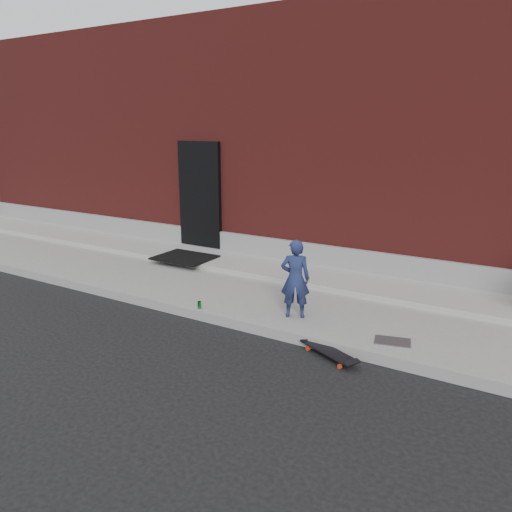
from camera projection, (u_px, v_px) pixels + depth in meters
The scene contains 9 objects.
ground at pixel (221, 326), 7.31m from camera, with size 80.00×80.00×0.00m, color black.
sidewalk at pixel (272, 293), 8.53m from camera, with size 20.00×3.00×0.15m, color gray.
apron at pixel (296, 273), 9.24m from camera, with size 20.00×1.20×0.10m, color #959691.
building at pixel (380, 139), 12.45m from camera, with size 20.00×8.10×5.00m.
child at pixel (295, 279), 7.14m from camera, with size 0.42×0.28×1.15m, color navy.
skateboard at pixel (329, 352), 6.32m from camera, with size 0.88×0.56×0.10m.
soda_can at pixel (199, 305), 7.58m from camera, with size 0.06×0.06×0.11m, color #187B27.
doormat at pixel (185, 257), 10.05m from camera, with size 1.13×0.91×0.03m, color black.
utility_plate at pixel (393, 341), 6.43m from camera, with size 0.45×0.29×0.01m, color #56565B.
Camera 1 is at (3.96, -5.55, 2.88)m, focal length 35.00 mm.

